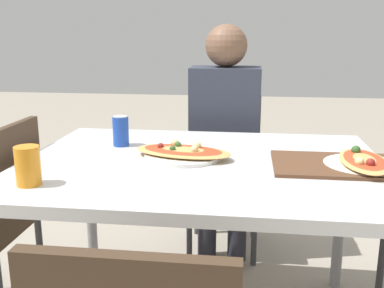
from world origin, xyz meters
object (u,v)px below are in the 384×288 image
Objects in this scene: chair_far_seated at (225,163)px; pizza_second at (364,163)px; soda_can at (121,131)px; pizza_main at (183,153)px; drink_glass at (28,166)px; dining_table at (202,177)px; person_seated at (225,125)px.

chair_far_seated is 2.52× the size of pizza_second.
soda_can is at bearing 168.01° from pizza_second.
pizza_main is 3.32× the size of drink_glass.
dining_table is at bearing 178.75° from pizza_second.
chair_far_seated reaches higher than pizza_second.
drink_glass is (-0.50, -0.33, 0.12)m from dining_table.
person_seated is 3.02× the size of pizza_main.
pizza_second is (0.57, -0.01, 0.08)m from dining_table.
person_seated is at bearing 52.92° from soda_can.
person_seated reaches higher than pizza_second.
dining_table is at bearing 33.29° from drink_glass.
soda_can is 0.54m from drink_glass.
soda_can is at bearing 52.92° from person_seated.
pizza_second reaches higher than dining_table.
drink_glass is (-0.15, -0.52, -0.00)m from soda_can.
chair_far_seated reaches higher than pizza_main.
chair_far_seated is 1.02m from pizza_second.
person_seated reaches higher than soda_can.
dining_table is 0.72m from person_seated.
drink_glass is (-0.55, -1.05, 0.07)m from person_seated.
drink_glass is at bearing -163.47° from pizza_second.
soda_can is at bearing 152.75° from dining_table.
dining_table is 10.76× the size of drink_glass.
person_seated is 0.67m from soda_can.
soda_can is 0.95m from pizza_second.
pizza_second is at bearing -4.40° from pizza_main.
pizza_second is at bearing 122.06° from chair_far_seated.
drink_glass is at bearing -139.21° from pizza_main.
person_seated is at bearing 125.79° from pizza_second.
person_seated is at bearing 62.40° from drink_glass.
soda_can is at bearing 74.22° from drink_glass.
soda_can is (-0.40, -0.53, 0.07)m from person_seated.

